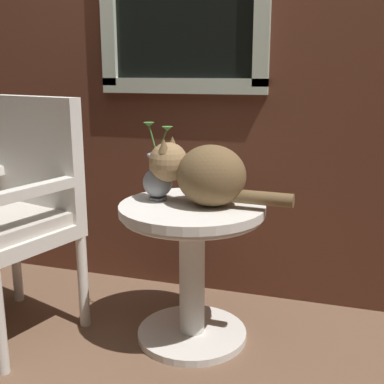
{
  "coord_description": "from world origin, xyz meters",
  "views": [
    {
      "loc": [
        0.62,
        -1.52,
        1.08
      ],
      "look_at": [
        0.06,
        0.24,
        0.62
      ],
      "focal_mm": 45.92,
      "sensor_mm": 36.0,
      "label": 1
    }
  ],
  "objects_px": {
    "wicker_chair": "(16,205)",
    "cat": "(204,173)",
    "wicker_side_table": "(192,248)",
    "pewter_vase_with_ivy": "(158,177)"
  },
  "relations": [
    {
      "from": "wicker_side_table",
      "to": "cat",
      "type": "distance_m",
      "value": 0.31
    },
    {
      "from": "pewter_vase_with_ivy",
      "to": "wicker_chair",
      "type": "bearing_deg",
      "value": -165.35
    },
    {
      "from": "wicker_chair",
      "to": "cat",
      "type": "distance_m",
      "value": 0.8
    },
    {
      "from": "wicker_side_table",
      "to": "wicker_chair",
      "type": "bearing_deg",
      "value": -170.54
    },
    {
      "from": "wicker_side_table",
      "to": "wicker_chair",
      "type": "distance_m",
      "value": 0.75
    },
    {
      "from": "wicker_chair",
      "to": "cat",
      "type": "bearing_deg",
      "value": 9.54
    },
    {
      "from": "cat",
      "to": "pewter_vase_with_ivy",
      "type": "xyz_separation_m",
      "value": [
        -0.2,
        0.02,
        -0.03
      ]
    },
    {
      "from": "cat",
      "to": "pewter_vase_with_ivy",
      "type": "bearing_deg",
      "value": 174.31
    },
    {
      "from": "wicker_side_table",
      "to": "pewter_vase_with_ivy",
      "type": "xyz_separation_m",
      "value": [
        -0.15,
        0.03,
        0.27
      ]
    },
    {
      "from": "cat",
      "to": "wicker_side_table",
      "type": "bearing_deg",
      "value": -169.16
    }
  ]
}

